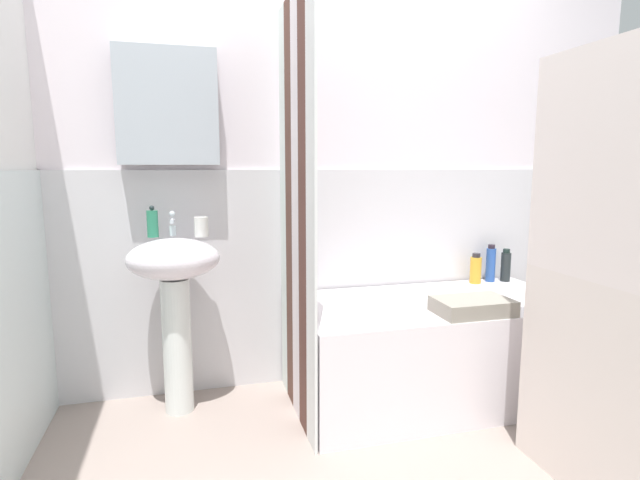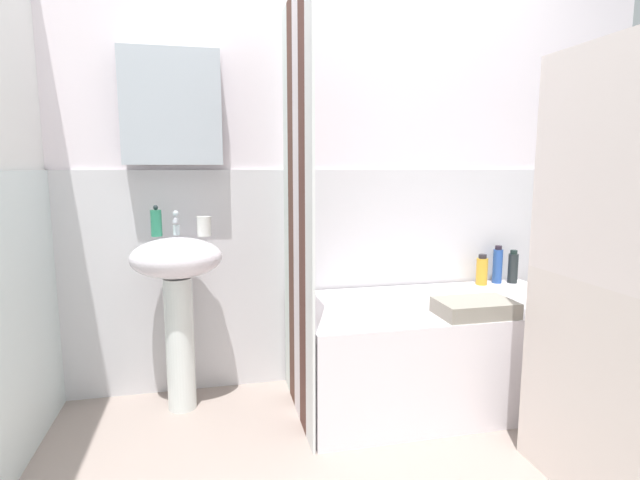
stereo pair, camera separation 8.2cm
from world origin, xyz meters
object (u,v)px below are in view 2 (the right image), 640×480
soap_dispenser (156,223)px  conditioner_bottle (482,270)px  shampoo_bottle (513,267)px  lotion_bottle (498,265)px  toothbrush_cup (204,226)px  bathtub (437,350)px  towel_folded (475,308)px  sink (178,285)px

soap_dispenser → conditioner_bottle: 1.85m
shampoo_bottle → lotion_bottle: bearing=168.9°
toothbrush_cup → lotion_bottle: size_ratio=0.43×
soap_dispenser → bathtub: (1.40, -0.26, -0.68)m
conditioner_bottle → towel_folded: bearing=-123.3°
toothbrush_cup → bathtub: size_ratio=0.07×
shampoo_bottle → towel_folded: (-0.57, -0.55, -0.06)m
soap_dispenser → towel_folded: size_ratio=0.44×
sink → soap_dispenser: bearing=141.0°
toothbrush_cup → towel_folded: toothbrush_cup is taller
shampoo_bottle → towel_folded: 0.79m
bathtub → towel_folded: towel_folded is taller
sink → shampoo_bottle: size_ratio=4.41×
sink → bathtub: sink is taller
shampoo_bottle → lotion_bottle: 0.10m
sink → conditioner_bottle: sink is taller
conditioner_bottle → lotion_bottle: bearing=10.1°
toothbrush_cup → bathtub: bearing=-10.7°
shampoo_bottle → conditioner_bottle: size_ratio=1.10×
sink → conditioner_bottle: bearing=3.6°
conditioner_bottle → bathtub: bearing=-144.9°
sink → toothbrush_cup: toothbrush_cup is taller
lotion_bottle → towel_folded: lotion_bottle is taller
soap_dispenser → lotion_bottle: (1.93, 0.05, -0.31)m
soap_dispenser → bathtub: size_ratio=0.11×
shampoo_bottle → towel_folded: size_ratio=0.56×
bathtub → conditioner_bottle: 0.62m
towel_folded → sink: bearing=162.2°
bathtub → shampoo_bottle: bearing=25.3°
soap_dispenser → toothbrush_cup: 0.23m
bathtub → towel_folded: 0.40m
shampoo_bottle → lotion_bottle: (-0.09, 0.02, 0.01)m
shampoo_bottle → lotion_bottle: size_ratio=0.88×
soap_dispenser → towel_folded: soap_dispenser is taller
shampoo_bottle → towel_folded: bearing=-135.9°
bathtub → towel_folded: size_ratio=4.09×
conditioner_bottle → towel_folded: (-0.36, -0.55, -0.05)m
soap_dispenser → lotion_bottle: soap_dispenser is taller
towel_folded → toothbrush_cup: bearing=158.9°
soap_dispenser → conditioner_bottle: bearing=1.0°
sink → lotion_bottle: bearing=4.0°
conditioner_bottle → towel_folded: conditioner_bottle is taller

